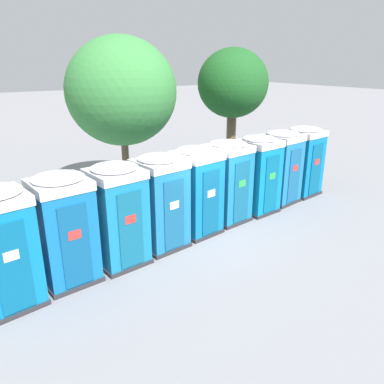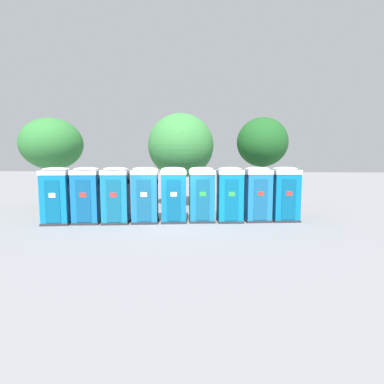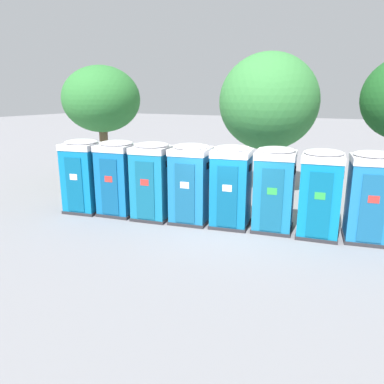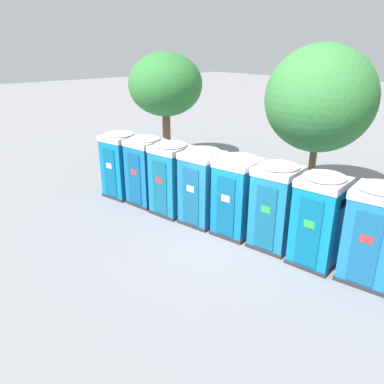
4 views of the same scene
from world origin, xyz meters
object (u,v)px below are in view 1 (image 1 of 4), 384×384
(portapotty_5, at_px, (228,181))
(portapotty_2, at_px, (118,214))
(portapotty_6, at_px, (258,174))
(portapotty_8, at_px, (303,161))
(street_tree_2, at_px, (233,84))
(portapotty_4, at_px, (197,190))
(portapotty_0, at_px, (2,248))
(portapotty_7, at_px, (280,167))
(portapotty_3, at_px, (160,201))
(street_tree_1, at_px, (122,92))
(portapotty_1, at_px, (64,228))

(portapotty_5, bearing_deg, portapotty_2, -169.73)
(portapotty_5, height_order, portapotty_6, same)
(portapotty_8, bearing_deg, street_tree_2, 99.14)
(portapotty_2, distance_m, street_tree_2, 8.98)
(portapotty_4, relative_size, portapotty_6, 1.00)
(portapotty_0, xyz_separation_m, street_tree_2, (9.72, 5.20, 2.56))
(portapotty_7, bearing_deg, portapotty_0, -170.86)
(portapotty_3, xyz_separation_m, street_tree_2, (5.86, 4.56, 2.56))
(street_tree_1, bearing_deg, portapotty_0, -131.78)
(portapotty_5, relative_size, portapotty_7, 1.00)
(portapotty_5, relative_size, street_tree_2, 0.48)
(portapotty_1, bearing_deg, portapotty_5, 9.12)
(portapotty_2, height_order, street_tree_2, street_tree_2)
(portapotty_1, distance_m, street_tree_2, 10.11)
(portapotty_6, relative_size, street_tree_1, 0.45)
(portapotty_3, relative_size, portapotty_8, 1.00)
(portapotty_8, bearing_deg, portapotty_2, -171.05)
(portapotty_5, bearing_deg, portapotty_0, -170.31)
(portapotty_6, distance_m, portapotty_7, 1.30)
(portapotty_4, bearing_deg, portapotty_3, -170.02)
(portapotty_0, xyz_separation_m, portapotty_1, (1.28, 0.27, 0.00))
(portapotty_0, xyz_separation_m, portapotty_5, (6.42, 1.10, 0.00))
(portapotty_6, xyz_separation_m, portapotty_7, (1.28, 0.27, -0.00))
(portapotty_8, bearing_deg, portapotty_5, -172.37)
(portapotty_2, distance_m, portapotty_4, 2.61)
(portapotty_3, relative_size, portapotty_7, 1.00)
(portapotty_2, xyz_separation_m, portapotty_8, (7.72, 1.22, -0.00))
(portapotty_0, relative_size, portapotty_1, 1.00)
(portapotty_0, bearing_deg, portapotty_7, 9.14)
(portapotty_6, bearing_deg, portapotty_0, -171.30)
(portapotty_3, bearing_deg, portapotty_2, -169.47)
(portapotty_2, bearing_deg, street_tree_2, 33.89)
(portapotty_5, xyz_separation_m, portapotty_7, (2.58, 0.35, -0.00))
(portapotty_8, distance_m, street_tree_1, 7.07)
(portapotty_0, xyz_separation_m, portapotty_6, (7.73, 1.18, 0.00))
(portapotty_0, xyz_separation_m, portapotty_4, (5.14, 0.86, 0.00))
(portapotty_8, relative_size, street_tree_1, 0.45)
(portapotty_1, bearing_deg, portapotty_3, 8.11)
(portapotty_3, bearing_deg, portapotty_0, -170.60)
(portapotty_4, xyz_separation_m, portapotty_5, (1.28, 0.23, -0.00))
(portapotty_1, height_order, street_tree_2, street_tree_2)
(portapotty_4, xyz_separation_m, portapotty_6, (2.59, 0.32, -0.00))
(portapotty_8, relative_size, street_tree_2, 0.48)
(portapotty_8, height_order, street_tree_1, street_tree_1)
(portapotty_6, bearing_deg, portapotty_7, 11.79)
(portapotty_6, distance_m, street_tree_2, 5.16)
(portapotty_6, bearing_deg, street_tree_1, 123.26)
(portapotty_5, bearing_deg, street_tree_2, 51.20)
(portapotty_6, bearing_deg, street_tree_2, 63.61)
(portapotty_6, relative_size, portapotty_8, 1.00)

